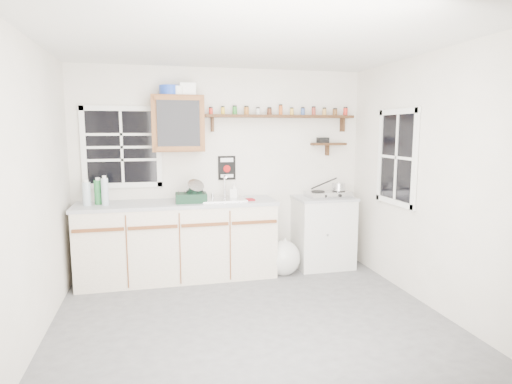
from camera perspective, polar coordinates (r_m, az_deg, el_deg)
room at (r=3.82m, az=-0.73°, el=0.75°), size 3.64×3.24×2.54m
main_cabinet at (r=5.17m, az=-10.30°, el=-6.32°), size 2.31×0.63×0.92m
right_cabinet at (r=5.59m, az=8.92°, el=-5.24°), size 0.73×0.57×0.91m
sink at (r=5.13m, az=-4.44°, el=-0.96°), size 0.52×0.44×0.29m
upper_cabinet at (r=5.15m, az=-10.39°, el=8.96°), size 0.60×0.32×0.65m
upper_cabinet_clutter at (r=5.17m, az=-10.54°, el=13.22°), size 0.42×0.24×0.14m
spice_shelf at (r=5.44m, az=3.37°, el=10.12°), size 1.91×0.18×0.34m
secondary_shelf at (r=5.66m, az=9.41°, el=6.39°), size 0.45×0.16×0.24m
warning_sign at (r=5.38m, az=-3.91°, el=3.23°), size 0.22×0.02×0.30m
window_back at (r=5.30m, az=-17.46°, el=5.72°), size 0.93×0.03×0.98m
window_right at (r=4.99m, az=18.27°, el=4.40°), size 0.03×0.78×1.08m
water_bottles at (r=5.09m, az=-20.53°, el=-0.02°), size 0.28×0.17×0.33m
dish_rack at (r=5.01m, az=-8.50°, el=-0.38°), size 0.36×0.28×0.27m
soap_bottle at (r=5.20m, az=-2.93°, el=0.13°), size 0.11×0.11×0.19m
rag at (r=5.08m, az=-1.03°, el=-1.03°), size 0.15×0.13×0.02m
hotplate at (r=5.49m, az=9.61°, el=-0.26°), size 0.58×0.34×0.08m
saucepan at (r=5.54m, az=10.87°, el=0.67°), size 0.40×0.25×0.18m
trash_bag at (r=5.29m, az=3.68°, el=-8.73°), size 0.42×0.38×0.48m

